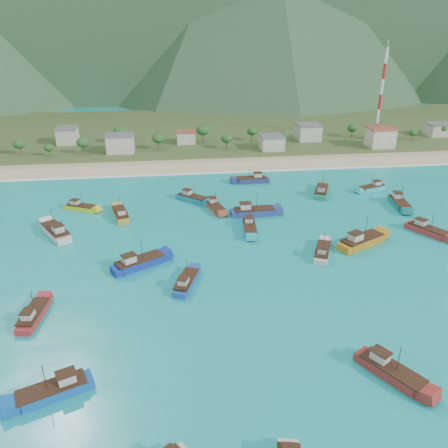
{
  "coord_description": "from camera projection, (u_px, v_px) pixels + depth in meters",
  "views": [
    {
      "loc": [
        -13.28,
        -79.24,
        46.99
      ],
      "look_at": [
        -1.24,
        18.0,
        3.0
      ],
      "focal_mm": 35.0,
      "sensor_mm": 36.0,
      "label": 1
    }
  ],
  "objects": [
    {
      "name": "boat_27",
      "position": [
        215.0,
        207.0,
        123.84
      ],
      "size": [
        5.44,
        10.38,
        5.88
      ],
      "rotation": [
        0.0,
        0.0,
        3.41
      ],
      "color": "#9F4028",
      "rests_on": "ground"
    },
    {
      "name": "boat_18",
      "position": [
        186.0,
        283.0,
        87.03
      ],
      "size": [
        5.95,
        10.05,
        5.7
      ],
      "rotation": [
        0.0,
        0.0,
        5.94
      ],
      "color": "#1C479C",
      "rests_on": "ground"
    },
    {
      "name": "ground",
      "position": [
        240.0,
        271.0,
        92.48
      ],
      "size": [
        600.0,
        600.0,
        0.0
      ],
      "primitive_type": "plane",
      "color": "#0D8893",
      "rests_on": "ground"
    },
    {
      "name": "vegetation",
      "position": [
        198.0,
        137.0,
        184.56
      ],
      "size": [
        276.99,
        25.34,
        9.01
      ],
      "color": "#235623",
      "rests_on": "ground"
    },
    {
      "name": "village",
      "position": [
        236.0,
        138.0,
        183.97
      ],
      "size": [
        217.55,
        31.04,
        7.54
      ],
      "color": "beige",
      "rests_on": "ground"
    },
    {
      "name": "beach",
      "position": [
        207.0,
        165.0,
        164.0
      ],
      "size": [
        400.0,
        18.0,
        1.2
      ],
      "primitive_type": "cube",
      "color": "beige",
      "rests_on": "ground"
    },
    {
      "name": "boat_17",
      "position": [
        253.0,
        212.0,
        119.93
      ],
      "size": [
        12.33,
        4.04,
        7.21
      ],
      "rotation": [
        0.0,
        0.0,
        4.75
      ],
      "color": "navy",
      "rests_on": "ground"
    },
    {
      "name": "boat_16",
      "position": [
        192.0,
        198.0,
        129.88
      ],
      "size": [
        9.94,
        9.38,
        6.24
      ],
      "rotation": [
        0.0,
        0.0,
        3.98
      ],
      "color": "teal",
      "rests_on": "ground"
    },
    {
      "name": "boat_2",
      "position": [
        249.0,
        228.0,
        110.8
      ],
      "size": [
        4.03,
        10.41,
        6.0
      ],
      "rotation": [
        0.0,
        0.0,
        3.04
      ],
      "color": "#1DA3BC",
      "rests_on": "ground"
    },
    {
      "name": "land",
      "position": [
        197.0,
        131.0,
        219.23
      ],
      "size": [
        400.0,
        110.0,
        2.4
      ],
      "primitive_type": "cube",
      "color": "#385123",
      "rests_on": "ground"
    },
    {
      "name": "boat_1",
      "position": [
        322.0,
        252.0,
        98.79
      ],
      "size": [
        6.75,
        10.26,
        5.87
      ],
      "rotation": [
        0.0,
        0.0,
        5.86
      ],
      "color": "beige",
      "rests_on": "ground"
    },
    {
      "name": "boat_8",
      "position": [
        427.0,
        231.0,
        109.21
      ],
      "size": [
        8.1,
        10.86,
        6.33
      ],
      "rotation": [
        0.0,
        0.0,
        3.66
      ],
      "color": "#AB2F2B",
      "rests_on": "ground"
    },
    {
      "name": "boat_4",
      "position": [
        54.0,
        391.0,
        60.89
      ],
      "size": [
        10.82,
        6.79,
        6.16
      ],
      "rotation": [
        0.0,
        0.0,
        1.96
      ],
      "color": "#0F4FA2",
      "rests_on": "ground"
    },
    {
      "name": "boat_11",
      "position": [
        33.0,
        316.0,
        77.06
      ],
      "size": [
        3.95,
        9.88,
        5.68
      ],
      "rotation": [
        0.0,
        0.0,
        6.16
      ],
      "color": "maroon",
      "rests_on": "ground"
    },
    {
      "name": "radio_tower",
      "position": [
        381.0,
        94.0,
        190.66
      ],
      "size": [
        1.2,
        1.2,
        38.16
      ],
      "color": "red",
      "rests_on": "ground"
    },
    {
      "name": "boat_14",
      "position": [
        390.0,
        372.0,
        64.3
      ],
      "size": [
        8.3,
        10.74,
        6.31
      ],
      "rotation": [
        0.0,
        0.0,
        3.7
      ],
      "color": "maroon",
      "rests_on": "ground"
    },
    {
      "name": "surf_line",
      "position": [
        210.0,
        173.0,
        155.4
      ],
      "size": [
        400.0,
        2.5,
        0.08
      ],
      "primitive_type": "cube",
      "color": "white",
      "rests_on": "ground"
    },
    {
      "name": "boat_12",
      "position": [
        252.0,
        180.0,
        145.61
      ],
      "size": [
        11.0,
        3.26,
        6.5
      ],
      "rotation": [
        0.0,
        0.0,
        1.57
      ],
      "color": "navy",
      "rests_on": "ground"
    },
    {
      "name": "boat_0",
      "position": [
        321.0,
        192.0,
        135.05
      ],
      "size": [
        7.66,
        11.82,
        6.75
      ],
      "rotation": [
        0.0,
        0.0,
        5.87
      ],
      "color": "#21785B",
      "rests_on": "ground"
    },
    {
      "name": "boat_22",
      "position": [
        121.0,
        215.0,
        118.59
      ],
      "size": [
        5.73,
        11.1,
        6.29
      ],
      "rotation": [
        0.0,
        0.0,
        0.26
      ],
      "color": "#B68E30",
      "rests_on": "ground"
    },
    {
      "name": "boat_13",
      "position": [
        372.0,
        188.0,
        138.37
      ],
      "size": [
        10.21,
        6.08,
        5.8
      ],
      "rotation": [
        0.0,
        0.0,
        1.92
      ],
      "color": "#2CADB7",
      "rests_on": "ground"
    },
    {
      "name": "boat_24",
      "position": [
        139.0,
        263.0,
        93.78
      ],
      "size": [
        11.88,
        8.79,
        6.91
      ],
      "rotation": [
        0.0,
        0.0,
        5.23
      ],
      "color": "navy",
      "rests_on": "ground"
    },
    {
      "name": "boat_9",
      "position": [
        56.0,
        232.0,
        107.88
      ],
      "size": [
        9.53,
        12.38,
        7.27
      ],
      "rotation": [
        0.0,
        0.0,
        0.55
      ],
      "color": "beige",
      "rests_on": "ground"
    },
    {
      "name": "boat_6",
      "position": [
        81.0,
        208.0,
        123.58
      ],
      "size": [
        9.67,
        6.61,
        5.56
      ],
      "rotation": [
        0.0,
        0.0,
        4.26
      ],
      "color": "yellow",
      "rests_on": "ground"
    },
    {
      "name": "boat_7",
      "position": [
        399.0,
        203.0,
        126.03
      ],
      "size": [
        5.15,
        11.78,
        6.73
      ],
      "rotation": [
        0.0,
        0.0,
        2.98
      ],
      "color": "#146862",
      "rests_on": "ground"
    },
    {
      "name": "boat_10",
      "position": [
        361.0,
        242.0,
        103.06
      ],
      "size": [
        13.09,
        9.18,
        7.55
      ],
      "rotation": [
        0.0,
        0.0,
        5.19
      ],
      "color": "#AF7016",
      "rests_on": "ground"
    }
  ]
}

